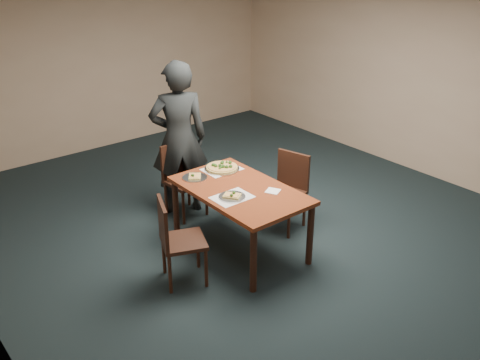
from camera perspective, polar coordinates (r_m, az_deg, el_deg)
ground at (r=6.25m, az=3.58°, el=-6.29°), size 8.00×8.00×0.00m
room_shell at (r=5.56m, az=4.05°, el=9.25°), size 8.00×8.00×8.00m
dining_table at (r=5.74m, az=0.00°, el=-1.74°), size 0.90×1.50×0.75m
chair_far at (r=6.63m, az=-6.27°, el=0.53°), size 0.45×0.45×0.91m
chair_left at (r=5.31m, az=-6.90°, el=-6.06°), size 0.55×0.55×0.91m
chair_right at (r=6.32m, az=5.14°, el=-0.67°), size 0.52×0.52×0.91m
diner at (r=6.55m, az=-6.54°, el=4.41°), size 0.83×0.71×1.92m
placemat_main at (r=6.17m, az=-1.94°, el=1.16°), size 0.42×0.32×0.00m
placemat_near at (r=5.51m, az=-0.85°, el=-1.85°), size 0.40×0.30×0.00m
pizza_pan at (r=6.16m, az=-1.94°, el=1.36°), size 0.40×0.40×0.07m
slice_plate_near at (r=5.51m, az=-0.85°, el=-1.73°), size 0.28×0.28×0.06m
slice_plate_far at (r=5.97m, az=-4.85°, el=0.33°), size 0.28×0.28×0.06m
napkin at (r=5.65m, az=3.53°, el=-1.18°), size 0.19×0.19×0.01m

